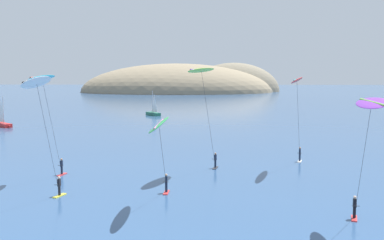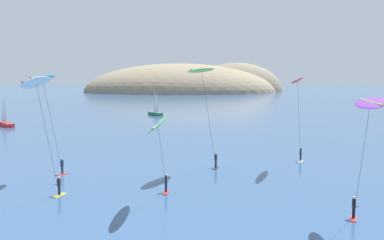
% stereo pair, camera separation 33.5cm
% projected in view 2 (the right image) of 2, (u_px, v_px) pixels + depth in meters
% --- Properties ---
extents(headland_island, '(91.26, 49.57, 26.80)m').
position_uv_depth(headland_island, '(192.00, 92.00, 220.97)').
color(headland_island, '#7A705B').
rests_on(headland_island, ground).
extents(sailboat_near, '(4.98, 4.79, 5.70)m').
position_uv_depth(sailboat_near, '(6.00, 123.00, 89.13)').
color(sailboat_near, '#B22323').
rests_on(sailboat_near, ground).
extents(sailboat_far, '(4.15, 5.45, 5.70)m').
position_uv_depth(sailboat_far, '(155.00, 112.00, 111.11)').
color(sailboat_far, '#23664C').
rests_on(sailboat_far, ground).
extents(kitesurfer_white, '(1.76, 6.78, 10.29)m').
position_uv_depth(kitesurfer_white, '(38.00, 92.00, 36.64)').
color(kitesurfer_white, yellow).
rests_on(kitesurfer_white, ground).
extents(kitesurfer_purple, '(1.94, 7.25, 9.01)m').
position_uv_depth(kitesurfer_purple, '(369.00, 111.00, 30.52)').
color(kitesurfer_purple, red).
rests_on(kitesurfer_purple, ground).
extents(kitesurfer_green, '(1.55, 9.42, 7.22)m').
position_uv_depth(kitesurfer_green, '(159.00, 129.00, 36.12)').
color(kitesurfer_green, red).
rests_on(kitesurfer_green, ground).
extents(kitesurfer_cyan, '(1.77, 7.71, 10.28)m').
position_uv_depth(kitesurfer_cyan, '(44.00, 86.00, 44.18)').
color(kitesurfer_cyan, red).
rests_on(kitesurfer_cyan, ground).
extents(kitesurfer_lime, '(3.65, 7.68, 10.94)m').
position_uv_depth(kitesurfer_lime, '(203.00, 77.00, 47.61)').
color(kitesurfer_lime, '#2D2D33').
rests_on(kitesurfer_lime, ground).
extents(kitesurfer_red, '(3.31, 9.19, 9.97)m').
position_uv_depth(kitesurfer_red, '(298.00, 87.00, 50.03)').
color(kitesurfer_red, silver).
rests_on(kitesurfer_red, ground).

